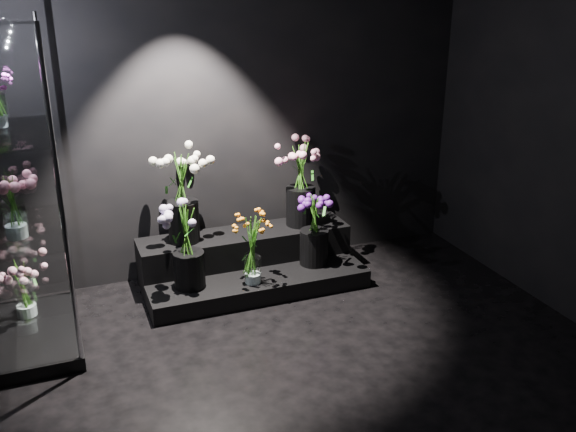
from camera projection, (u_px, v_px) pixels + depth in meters
floor at (334, 393)px, 3.90m from camera, size 4.00×4.00×0.00m
wall_back at (234, 105)px, 5.15m from camera, size 4.00×0.00×4.00m
display_riser at (249, 262)px, 5.28m from camera, size 1.75×0.78×0.39m
display_case at (13, 194)px, 4.06m from camera, size 0.59×0.98×2.16m
bouquet_orange_bells at (252, 249)px, 4.87m from camera, size 0.25×0.25×0.56m
bouquet_lilac at (188, 240)px, 4.78m from camera, size 0.47×0.47×0.66m
bouquet_purple at (314, 226)px, 5.19m from camera, size 0.37×0.37×0.60m
bouquet_cream_roses at (182, 190)px, 4.97m from camera, size 0.46×0.46×0.72m
bouquet_pink_roses at (301, 178)px, 5.32m from camera, size 0.39×0.39×0.72m
bouquet_case_pink at (12, 205)px, 3.94m from camera, size 0.38×0.38×0.41m
bouquet_case_base_pink at (23, 286)px, 4.51m from camera, size 0.39×0.39×0.44m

